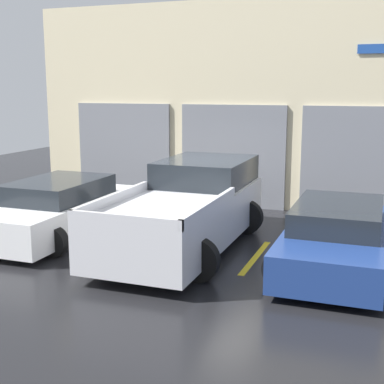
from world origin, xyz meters
TOP-DOWN VIEW (x-y plane):
  - ground_plane at (0.00, 0.00)m, footprint 28.00×28.00m
  - shophouse_building at (-0.01, 3.28)m, footprint 12.23×0.68m
  - pickup_truck at (0.00, -1.01)m, footprint 2.52×5.22m
  - sedan_white at (-3.00, -1.25)m, footprint 2.19×4.25m
  - sedan_side at (3.00, -1.24)m, footprint 2.12×4.35m
  - parking_stripe_far_left at (-4.50, -1.27)m, footprint 0.12×2.20m
  - parking_stripe_left at (-1.50, -1.27)m, footprint 0.12×2.20m
  - parking_stripe_centre at (1.50, -1.27)m, footprint 0.12×2.20m

SIDE VIEW (x-z plane):
  - ground_plane at x=0.00m, z-range 0.00..0.00m
  - parking_stripe_far_left at x=-4.50m, z-range 0.00..0.01m
  - parking_stripe_left at x=-1.50m, z-range 0.00..0.01m
  - parking_stripe_centre at x=1.50m, z-range 0.00..0.01m
  - sedan_side at x=3.00m, z-range -0.02..1.14m
  - sedan_white at x=-3.00m, z-range -0.03..1.22m
  - pickup_truck at x=0.00m, z-range -0.04..1.64m
  - shophouse_building at x=-0.01m, z-range -0.06..5.46m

